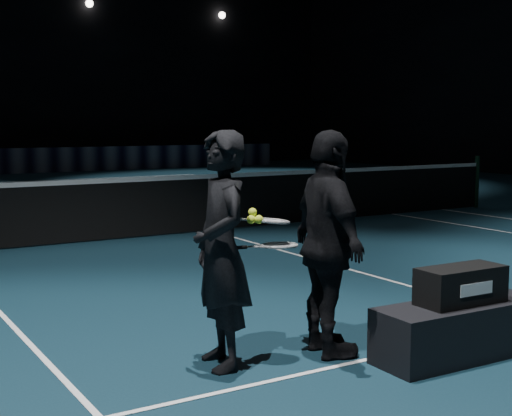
% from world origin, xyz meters
% --- Properties ---
extents(floor, '(36.00, 36.00, 0.00)m').
position_xyz_m(floor, '(0.00, 0.00, 0.00)').
color(floor, '#0D2431').
rests_on(floor, ground).
extents(court_lines, '(10.98, 23.78, 0.01)m').
position_xyz_m(court_lines, '(0.00, 0.00, 0.00)').
color(court_lines, white).
rests_on(court_lines, floor).
extents(net_post_right, '(0.10, 0.10, 1.10)m').
position_xyz_m(net_post_right, '(6.40, 0.00, 0.55)').
color(net_post_right, black).
rests_on(net_post_right, floor).
extents(net_mesh, '(12.80, 0.02, 0.86)m').
position_xyz_m(net_mesh, '(0.00, 0.00, 0.45)').
color(net_mesh, black).
rests_on(net_mesh, floor).
extents(net_tape, '(12.80, 0.03, 0.07)m').
position_xyz_m(net_tape, '(0.00, 0.00, 0.92)').
color(net_tape, white).
rests_on(net_tape, net_mesh).
extents(sponsor_backdrop, '(22.00, 0.15, 0.90)m').
position_xyz_m(sponsor_backdrop, '(0.00, 15.50, 0.45)').
color(sponsor_backdrop, black).
rests_on(sponsor_backdrop, floor).
extents(player_bench, '(1.43, 0.51, 0.43)m').
position_xyz_m(player_bench, '(-1.36, -6.71, 0.21)').
color(player_bench, black).
rests_on(player_bench, floor).
extents(racket_bag, '(0.72, 0.32, 0.28)m').
position_xyz_m(racket_bag, '(-1.36, -6.71, 0.57)').
color(racket_bag, black).
rests_on(racket_bag, player_bench).
extents(bag_signature, '(0.33, 0.01, 0.09)m').
position_xyz_m(bag_signature, '(-1.36, -6.86, 0.57)').
color(bag_signature, white).
rests_on(bag_signature, racket_bag).
extents(player_a, '(0.52, 0.70, 1.75)m').
position_xyz_m(player_a, '(-3.02, -5.94, 0.87)').
color(player_a, black).
rests_on(player_a, floor).
extents(player_b, '(0.63, 1.09, 1.75)m').
position_xyz_m(player_b, '(-2.19, -6.14, 0.87)').
color(player_b, black).
rests_on(player_b, floor).
extents(racket_lower, '(0.71, 0.38, 0.03)m').
position_xyz_m(racket_lower, '(-2.58, -6.04, 0.89)').
color(racket_lower, black).
rests_on(racket_lower, player_a).
extents(racket_upper, '(0.71, 0.33, 0.10)m').
position_xyz_m(racket_upper, '(-2.62, -5.99, 1.07)').
color(racket_upper, black).
rests_on(racket_upper, player_b).
extents(tennis_balls, '(0.12, 0.10, 0.12)m').
position_xyz_m(tennis_balls, '(-2.77, -5.99, 1.11)').
color(tennis_balls, '#CAD22C').
rests_on(tennis_balls, racket_upper).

